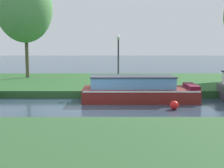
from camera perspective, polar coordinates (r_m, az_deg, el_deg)
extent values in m
plane|color=#2A3D4D|center=(15.17, -4.07, -3.97)|extent=(120.00, 120.00, 0.00)
cube|color=#285627|center=(22.03, -2.81, 0.19)|extent=(72.00, 10.00, 0.40)
cube|color=maroon|center=(16.31, 5.08, -1.92)|extent=(5.93, 2.11, 0.70)
cube|color=white|center=(16.26, 5.09, -0.86)|extent=(5.82, 2.14, 0.07)
cube|color=#5B91C7|center=(16.19, 3.80, 0.31)|extent=(4.30, 1.60, 0.59)
cube|color=#2B313B|center=(16.15, 3.81, 1.45)|extent=(4.40, 1.69, 0.06)
cube|color=maroon|center=(16.70, 14.39, -0.37)|extent=(0.52, 1.77, 0.19)
cylinder|color=brown|center=(24.51, -15.50, 5.62)|extent=(0.26, 0.26, 3.81)
ellipsoid|color=#548F4D|center=(24.40, -15.94, 13.39)|extent=(4.12, 4.77, 5.13)
cylinder|color=#333338|center=(18.94, 1.13, 3.94)|extent=(0.10, 0.10, 2.85)
sphere|color=white|center=(18.90, 1.14, 8.62)|extent=(0.24, 0.24, 0.24)
cylinder|color=#4F3429|center=(17.90, 7.80, -0.11)|extent=(0.16, 0.16, 0.51)
sphere|color=red|center=(14.47, 11.39, -3.85)|extent=(0.40, 0.40, 0.40)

